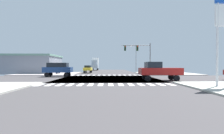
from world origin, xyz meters
TOP-DOWN VIEW (x-y plane):
  - ground at (0.00, 0.00)m, footprint 90.00×90.00m
  - sidewalk_corner_ne at (13.00, 12.00)m, footprint 12.00×12.00m
  - sidewalk_corner_nw at (-13.00, 12.00)m, footprint 12.00×12.00m
  - crosswalk_near at (-0.25, -7.30)m, footprint 13.50×2.00m
  - crosswalk_far at (-0.25, 7.30)m, footprint 13.50×2.00m
  - traffic_signal_mast at (5.92, 6.79)m, footprint 5.61×0.55m
  - gas_station_sign at (9.83, -9.80)m, footprint 1.60×0.20m
  - street_lamp at (7.86, 21.74)m, footprint 1.78×0.32m
  - bank_building at (-18.85, 14.35)m, footprint 15.00×9.43m
  - pickup_farside_1 at (6.32, -3.50)m, footprint 5.10×2.00m
  - box_truck_queued_1 at (-5.00, 37.63)m, footprint 2.40×7.20m
  - suv_leading_1 at (-8.43, 3.50)m, footprint 4.60×1.96m
  - sedan_middle_3 at (-5.00, 15.91)m, footprint 1.80×4.30m

SIDE VIEW (x-z plane):
  - ground at x=0.00m, z-range -0.05..0.00m
  - crosswalk_near at x=-0.25m, z-range 0.00..0.01m
  - crosswalk_far at x=-0.25m, z-range 0.00..0.01m
  - sidewalk_corner_ne at x=13.00m, z-range 0.00..0.14m
  - sidewalk_corner_nw at x=-13.00m, z-range 0.00..0.14m
  - sedan_middle_3 at x=-5.00m, z-range 0.18..2.06m
  - pickup_farside_1 at x=6.32m, z-range 0.12..2.47m
  - suv_leading_1 at x=-8.43m, z-range 0.22..2.56m
  - bank_building at x=-18.85m, z-range 0.01..4.36m
  - box_truck_queued_1 at x=-5.00m, z-range 0.14..4.99m
  - traffic_signal_mast at x=5.92m, z-range 1.44..7.59m
  - street_lamp at x=7.86m, z-range 0.78..8.39m
  - gas_station_sign at x=9.83m, z-range 1.68..10.25m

